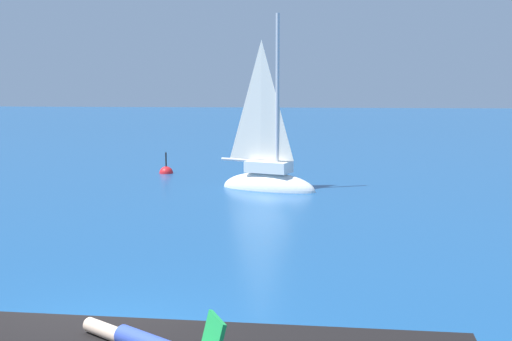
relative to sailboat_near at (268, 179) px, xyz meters
name	(u,v)px	position (x,y,z in m)	size (l,w,h in m)	color
sailboat_near	(268,179)	(0.00, 0.00, 0.00)	(3.66, 2.33, 6.60)	white
marker_buoy	(166,173)	(-4.40, 3.76, -0.35)	(0.56, 0.56, 1.13)	red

